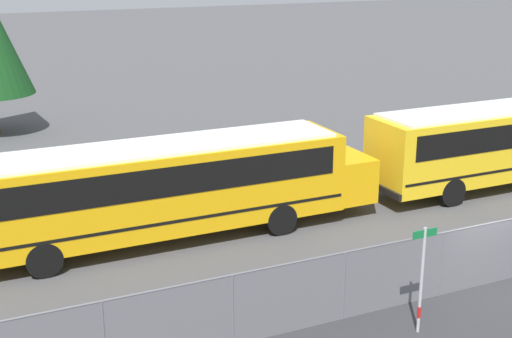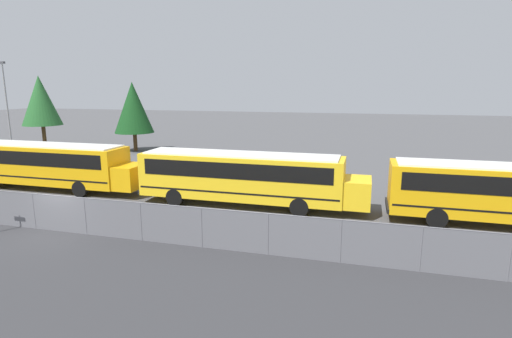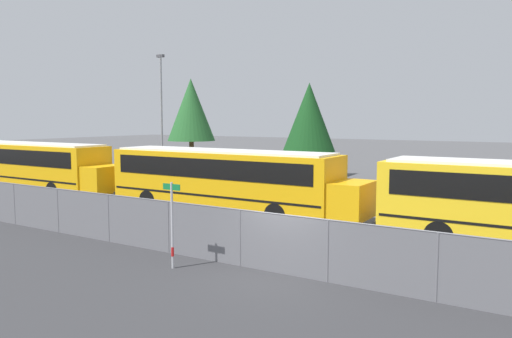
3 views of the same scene
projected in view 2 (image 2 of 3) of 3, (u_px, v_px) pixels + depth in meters
The scene contains 7 objects.
ground_plane at pixel (61, 231), 20.24m from camera, with size 200.00×200.00×0.00m, color #4C4C4F.
fence at pixel (59, 213), 20.05m from camera, with size 71.13×0.07×1.90m.
school_bus_1 at pixel (47, 162), 28.27m from camera, with size 14.06×2.64×3.26m.
school_bus_2 at pixel (245, 175), 24.25m from camera, with size 14.06×2.64×3.26m.
light_pole at pixel (7, 109), 38.05m from camera, with size 0.60×0.24×9.54m.
tree_0 at pixel (133, 108), 44.88m from camera, with size 4.36×4.36×7.78m.
tree_1 at pixel (40, 101), 46.71m from camera, with size 4.42×4.42×8.53m.
Camera 2 is at (14.65, -15.87, 7.17)m, focal length 28.00 mm.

